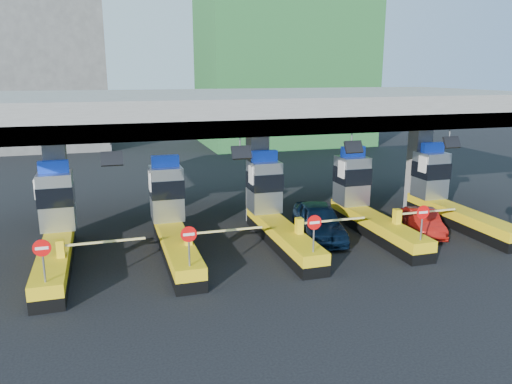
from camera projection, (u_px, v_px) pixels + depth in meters
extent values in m
plane|color=black|center=(275.00, 240.00, 24.53)|extent=(120.00, 120.00, 0.00)
cube|color=slate|center=(257.00, 107.00, 25.84)|extent=(28.00, 12.00, 1.50)
cube|color=#4C4C49|center=(298.00, 126.00, 20.64)|extent=(28.00, 0.60, 0.70)
cube|color=slate|center=(58.00, 185.00, 23.82)|extent=(1.00, 1.00, 5.50)
cube|color=slate|center=(257.00, 173.00, 26.67)|extent=(1.00, 1.00, 5.50)
cube|color=slate|center=(418.00, 163.00, 29.52)|extent=(1.00, 1.00, 5.50)
cylinder|color=slate|center=(111.00, 149.00, 18.65)|extent=(0.06, 0.06, 0.50)
cube|color=black|center=(112.00, 159.00, 18.54)|extent=(0.80, 0.38, 0.54)
cylinder|color=slate|center=(240.00, 143.00, 20.07)|extent=(0.06, 0.06, 0.50)
cube|color=black|center=(241.00, 152.00, 19.97)|extent=(0.80, 0.38, 0.54)
cylinder|color=slate|center=(352.00, 138.00, 21.50)|extent=(0.06, 0.06, 0.50)
cube|color=black|center=(354.00, 147.00, 21.39)|extent=(0.80, 0.38, 0.54)
cylinder|color=slate|center=(450.00, 134.00, 22.92)|extent=(0.06, 0.06, 0.50)
cube|color=black|center=(452.00, 142.00, 22.82)|extent=(0.80, 0.38, 0.54)
cube|color=black|center=(56.00, 265.00, 20.70)|extent=(1.20, 8.00, 0.50)
cube|color=#E5B70C|center=(55.00, 253.00, 20.58)|extent=(1.20, 8.00, 0.50)
cube|color=#9EA3A8|center=(57.00, 201.00, 22.81)|extent=(1.50, 1.50, 2.60)
cube|color=black|center=(56.00, 194.00, 22.72)|extent=(1.56, 1.56, 0.90)
cube|color=#0C2DBF|center=(53.00, 167.00, 22.44)|extent=(1.30, 0.35, 0.55)
cube|color=white|center=(35.00, 188.00, 22.14)|extent=(0.06, 0.70, 0.90)
cylinder|color=slate|center=(44.00, 264.00, 17.02)|extent=(0.07, 0.07, 1.30)
cylinder|color=red|center=(42.00, 248.00, 16.85)|extent=(0.60, 0.04, 0.60)
cube|color=white|center=(42.00, 248.00, 16.83)|extent=(0.42, 0.02, 0.10)
cube|color=#E5B70C|center=(60.00, 248.00, 19.42)|extent=(0.30, 0.35, 0.70)
cube|color=white|center=(104.00, 242.00, 19.87)|extent=(3.20, 0.08, 0.08)
cube|color=black|center=(176.00, 252.00, 22.12)|extent=(1.20, 8.00, 0.50)
cube|color=#E5B70C|center=(176.00, 242.00, 22.00)|extent=(1.20, 8.00, 0.50)
cube|color=#9EA3A8|center=(167.00, 193.00, 24.24)|extent=(1.50, 1.50, 2.60)
cube|color=black|center=(166.00, 187.00, 24.15)|extent=(1.56, 1.56, 0.90)
cube|color=#0C2DBF|center=(165.00, 161.00, 23.86)|extent=(1.30, 0.35, 0.55)
cube|color=white|center=(150.00, 181.00, 23.56)|extent=(0.06, 0.70, 0.90)
cylinder|color=slate|center=(189.00, 249.00, 18.44)|extent=(0.07, 0.07, 1.30)
cylinder|color=red|center=(189.00, 234.00, 18.27)|extent=(0.60, 0.04, 0.60)
cube|color=white|center=(189.00, 234.00, 18.25)|extent=(0.42, 0.02, 0.10)
cube|color=#E5B70C|center=(188.00, 236.00, 20.84)|extent=(0.30, 0.35, 0.70)
cube|color=white|center=(226.00, 230.00, 21.29)|extent=(3.20, 0.08, 0.08)
cube|color=black|center=(282.00, 241.00, 23.54)|extent=(1.20, 8.00, 0.50)
cube|color=#E5B70C|center=(282.00, 231.00, 23.43)|extent=(1.20, 8.00, 0.50)
cube|color=#9EA3A8|center=(264.00, 186.00, 25.66)|extent=(1.50, 1.50, 2.60)
cube|color=black|center=(264.00, 181.00, 25.57)|extent=(1.56, 1.56, 0.90)
cube|color=#0C2DBF|center=(264.00, 156.00, 25.29)|extent=(1.30, 0.35, 0.55)
cube|color=white|center=(251.00, 175.00, 24.99)|extent=(0.06, 0.70, 0.90)
cylinder|color=slate|center=(314.00, 237.00, 19.87)|extent=(0.07, 0.07, 1.30)
cylinder|color=red|center=(314.00, 222.00, 19.70)|extent=(0.60, 0.04, 0.60)
cube|color=white|center=(315.00, 223.00, 19.68)|extent=(0.42, 0.02, 0.10)
cube|color=#E5B70C|center=(299.00, 226.00, 22.27)|extent=(0.30, 0.35, 0.70)
cube|color=white|center=(333.00, 220.00, 22.72)|extent=(3.20, 0.08, 0.08)
cube|color=black|center=(376.00, 232.00, 24.97)|extent=(1.20, 8.00, 0.50)
cube|color=#E5B70C|center=(377.00, 222.00, 24.85)|extent=(1.20, 8.00, 0.50)
cube|color=#9EA3A8|center=(352.00, 180.00, 27.09)|extent=(1.50, 1.50, 2.60)
cube|color=black|center=(352.00, 175.00, 27.00)|extent=(1.56, 1.56, 0.90)
cube|color=#0C2DBF|center=(353.00, 151.00, 26.71)|extent=(1.30, 0.35, 0.55)
cube|color=white|center=(341.00, 169.00, 26.41)|extent=(0.06, 0.70, 0.90)
cylinder|color=slate|center=(422.00, 226.00, 21.29)|extent=(0.07, 0.07, 1.30)
cylinder|color=red|center=(423.00, 212.00, 21.12)|extent=(0.60, 0.04, 0.60)
cube|color=white|center=(423.00, 212.00, 21.10)|extent=(0.42, 0.02, 0.10)
cube|color=#E5B70C|center=(397.00, 216.00, 23.69)|extent=(0.30, 0.35, 0.70)
cube|color=white|center=(427.00, 212.00, 24.14)|extent=(3.20, 0.08, 0.08)
cube|color=black|center=(460.00, 223.00, 26.39)|extent=(1.20, 8.00, 0.50)
cube|color=#E5B70C|center=(461.00, 214.00, 26.27)|extent=(1.20, 8.00, 0.50)
cube|color=#9EA3A8|center=(430.00, 175.00, 28.51)|extent=(1.50, 1.50, 2.60)
cube|color=black|center=(431.00, 170.00, 28.42)|extent=(1.56, 1.56, 0.90)
cube|color=#0C2DBF|center=(433.00, 147.00, 28.14)|extent=(1.30, 0.35, 0.55)
cube|color=white|center=(422.00, 164.00, 27.84)|extent=(0.06, 0.70, 0.90)
cube|color=#E5B70C|center=(484.00, 208.00, 25.12)|extent=(0.30, 0.35, 0.70)
cube|color=white|center=(511.00, 204.00, 25.56)|extent=(3.20, 0.08, 0.08)
cube|color=#1E5926|center=(284.00, 15.00, 54.37)|extent=(18.00, 12.00, 28.00)
cube|color=#4C4C49|center=(35.00, 62.00, 51.86)|extent=(14.00, 10.00, 18.00)
imported|color=black|center=(319.00, 221.00, 24.65)|extent=(2.91, 5.33, 1.72)
imported|color=#99110B|center=(423.00, 222.00, 25.29)|extent=(2.41, 3.99, 1.24)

